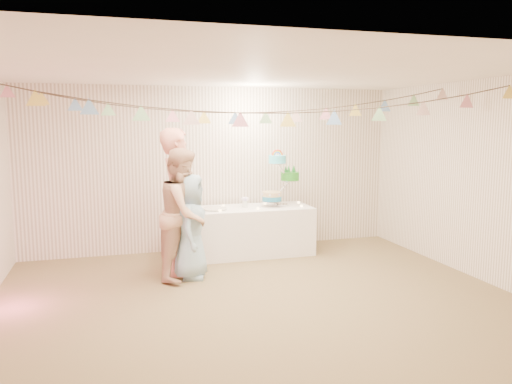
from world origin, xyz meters
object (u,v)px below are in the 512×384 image
object	(u,v)px
person_adult_a	(179,201)
cake_stand	(280,179)
table	(248,231)
person_adult_b	(184,214)
person_child	(190,226)

from	to	relation	value
person_adult_a	cake_stand	bearing A→B (deg)	-53.93
table	person_adult_a	size ratio (longest dim) A/B	1.00
person_adult_b	person_child	distance (m)	0.18
cake_stand	person_adult_a	size ratio (longest dim) A/B	0.42
table	cake_stand	world-z (taller)	cake_stand
person_adult_b	person_adult_a	bearing A→B (deg)	37.08
person_adult_a	person_adult_b	world-z (taller)	person_adult_a
person_adult_b	cake_stand	bearing A→B (deg)	-31.48
cake_stand	person_adult_a	bearing A→B (deg)	-157.39
table	person_adult_a	bearing A→B (deg)	-150.21
cake_stand	person_adult_b	xyz separation A→B (m)	(-1.66, -0.95, -0.30)
cake_stand	person_adult_b	world-z (taller)	person_adult_b
person_child	person_adult_a	bearing A→B (deg)	36.35
cake_stand	person_child	world-z (taller)	cake_stand
table	cake_stand	xyz separation A→B (m)	(0.55, 0.05, 0.79)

